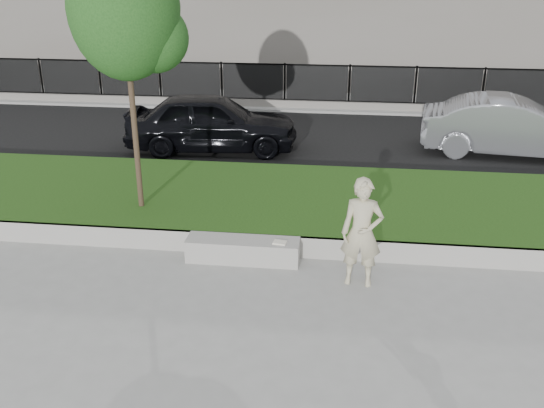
# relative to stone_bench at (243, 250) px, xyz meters

# --- Properties ---
(ground) EXTENTS (90.00, 90.00, 0.00)m
(ground) POSITION_rel_stone_bench_xyz_m (0.19, -0.80, -0.20)
(ground) COLOR gray
(ground) RESTS_ON ground
(grass_bank) EXTENTS (34.00, 4.00, 0.40)m
(grass_bank) POSITION_rel_stone_bench_xyz_m (0.19, 2.20, -0.00)
(grass_bank) COLOR #17390E
(grass_bank) RESTS_ON ground
(grass_kerb) EXTENTS (34.00, 0.08, 0.40)m
(grass_kerb) POSITION_rel_stone_bench_xyz_m (0.19, 0.24, -0.00)
(grass_kerb) COLOR #98968E
(grass_kerb) RESTS_ON ground
(street) EXTENTS (34.00, 7.00, 0.04)m
(street) POSITION_rel_stone_bench_xyz_m (0.19, 7.70, -0.18)
(street) COLOR black
(street) RESTS_ON ground
(far_pavement) EXTENTS (34.00, 3.00, 0.12)m
(far_pavement) POSITION_rel_stone_bench_xyz_m (0.19, 12.20, -0.14)
(far_pavement) COLOR gray
(far_pavement) RESTS_ON ground
(iron_fence) EXTENTS (32.00, 0.30, 1.50)m
(iron_fence) POSITION_rel_stone_bench_xyz_m (0.19, 11.20, 0.34)
(iron_fence) COLOR slate
(iron_fence) RESTS_ON far_pavement
(stone_bench) EXTENTS (2.00, 0.50, 0.41)m
(stone_bench) POSITION_rel_stone_bench_xyz_m (0.00, 0.00, 0.00)
(stone_bench) COLOR #98968E
(stone_bench) RESTS_ON ground
(man) EXTENTS (0.70, 0.49, 1.83)m
(man) POSITION_rel_stone_bench_xyz_m (2.04, -0.55, 0.71)
(man) COLOR beige
(man) RESTS_ON ground
(book) EXTENTS (0.25, 0.20, 0.03)m
(book) POSITION_rel_stone_bench_xyz_m (0.66, -0.06, 0.22)
(book) COLOR white
(book) RESTS_ON stone_bench
(young_tree) EXTENTS (2.07, 1.98, 5.07)m
(young_tree) POSITION_rel_stone_bench_xyz_m (-2.20, 1.34, 3.88)
(young_tree) COLOR #38281C
(young_tree) RESTS_ON grass_bank
(car_dark) EXTENTS (4.77, 2.29, 1.57)m
(car_dark) POSITION_rel_stone_bench_xyz_m (-1.90, 6.26, 0.62)
(car_dark) COLOR black
(car_dark) RESTS_ON street
(car_silver) EXTENTS (4.82, 2.16, 1.53)m
(car_silver) POSITION_rel_stone_bench_xyz_m (6.09, 6.79, 0.60)
(car_silver) COLOR gray
(car_silver) RESTS_ON street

